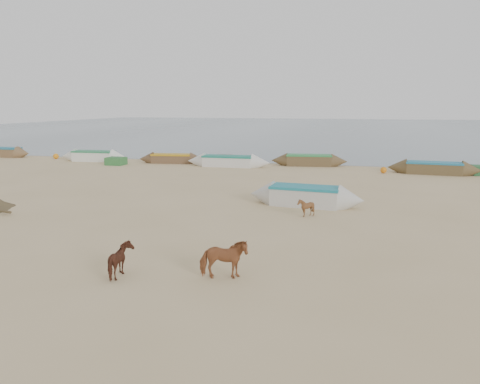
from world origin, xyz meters
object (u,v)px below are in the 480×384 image
cow_adult (224,259)px  calf_right (122,261)px  calf_front (306,207)px  near_canoe (305,196)px

cow_adult → calf_right: bearing=86.1°
cow_adult → calf_front: (1.35, 7.89, -0.16)m
calf_right → near_canoe: 11.32m
cow_adult → calf_right: size_ratio=1.43×
calf_front → near_canoe: 2.21m
calf_front → near_canoe: near_canoe is taller
cow_adult → near_canoe: bearing=-21.3°
calf_front → cow_adult: bearing=-13.2°
near_canoe → calf_front: bearing=-77.4°
cow_adult → near_canoe: cow_adult is taller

